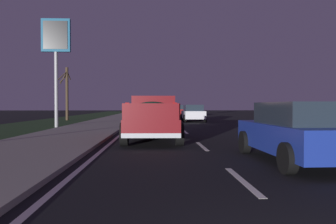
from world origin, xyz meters
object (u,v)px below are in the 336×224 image
object	(u,v)px
pickup_truck	(153,117)
sedan_white	(193,113)
bare_tree_far	(67,92)
sedan_blue	(298,132)
sedan_red	(181,111)
sedan_black	(153,114)
gas_price_sign	(56,46)

from	to	relation	value
pickup_truck	sedan_white	world-z (taller)	pickup_truck
sedan_white	bare_tree_far	xyz separation A→B (m)	(2.99, 12.31, 2.06)
sedan_blue	bare_tree_far	bearing A→B (deg)	27.27
sedan_blue	sedan_red	distance (m)	33.56
sedan_blue	sedan_black	world-z (taller)	same
pickup_truck	sedan_black	size ratio (longest dim) A/B	1.24
sedan_black	sedan_red	xyz separation A→B (m)	(15.91, -3.63, 0.00)
sedan_white	bare_tree_far	size ratio (longest dim) A/B	0.83
sedan_red	gas_price_sign	world-z (taller)	gas_price_sign
sedan_blue	sedan_white	world-z (taller)	same
sedan_black	sedan_blue	bearing A→B (deg)	-167.78
pickup_truck	sedan_blue	xyz separation A→B (m)	(-5.34, -3.73, -0.20)
sedan_blue	gas_price_sign	world-z (taller)	gas_price_sign
bare_tree_far	sedan_red	bearing A→B (deg)	-52.60
sedan_white	sedan_red	xyz separation A→B (m)	(12.37, 0.04, 0.00)
pickup_truck	sedan_blue	world-z (taller)	pickup_truck
bare_tree_far	pickup_truck	bearing A→B (deg)	-155.14
sedan_black	sedan_white	distance (m)	5.10
pickup_truck	gas_price_sign	xyz separation A→B (m)	(8.25, 6.53, 4.48)
sedan_black	bare_tree_far	distance (m)	11.02
pickup_truck	sedan_black	bearing A→B (deg)	0.42
sedan_red	gas_price_sign	bearing A→B (deg)	153.25
sedan_white	sedan_red	bearing A→B (deg)	0.17
sedan_white	gas_price_sign	bearing A→B (deg)	126.96
bare_tree_far	sedan_black	bearing A→B (deg)	-127.05
sedan_white	sedan_red	world-z (taller)	same
sedan_white	gas_price_sign	xyz separation A→B (m)	(-7.61, 10.11, 4.68)
pickup_truck	sedan_blue	bearing A→B (deg)	-145.02
gas_price_sign	sedan_red	bearing A→B (deg)	-26.75
bare_tree_far	gas_price_sign	bearing A→B (deg)	-168.25
sedan_red	sedan_blue	bearing A→B (deg)	-179.68
sedan_red	bare_tree_far	world-z (taller)	bare_tree_far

